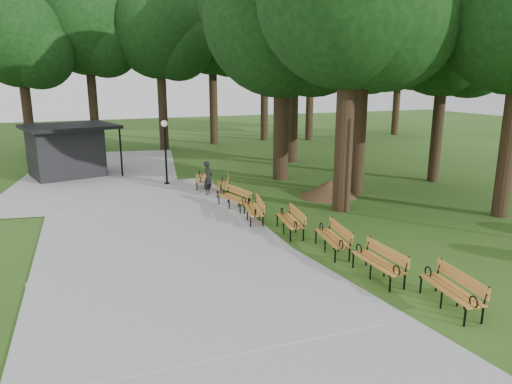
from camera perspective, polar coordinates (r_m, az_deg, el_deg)
name	(u,v)px	position (r m, az deg, el deg)	size (l,w,h in m)	color
ground	(294,246)	(14.93, 4.63, -6.57)	(100.00, 100.00, 0.00)	#284E16
path	(151,232)	(16.49, -12.78, -4.77)	(12.00, 38.00, 0.06)	#99999C
person	(208,178)	(21.16, -5.86, 1.69)	(0.56, 0.37, 1.54)	black
kiosk	(66,151)	(26.94, -22.27, 4.68)	(4.43, 3.85, 2.77)	black
lamp_post	(165,139)	(23.26, -11.07, 6.41)	(0.32, 0.32, 3.19)	black
dirt_mound	(329,189)	(21.06, 8.94, 0.42)	(2.29, 2.29, 0.73)	#47301C
bench_0	(451,290)	(11.83, 22.71, -10.99)	(1.90, 0.64, 0.88)	#C47A2D
bench_1	(378,263)	(12.85, 14.70, -8.34)	(1.90, 0.64, 0.88)	#C47A2D
bench_2	(332,238)	(14.40, 9.30, -5.62)	(1.90, 0.64, 0.88)	#C47A2D
bench_3	(290,221)	(15.93, 4.17, -3.56)	(1.90, 0.64, 0.88)	#C47A2D
bench_4	(253,210)	(17.25, -0.34, -2.16)	(1.90, 0.64, 0.88)	#C47A2D
bench_5	(234,198)	(18.85, -2.74, -0.79)	(1.90, 0.64, 0.88)	#C47A2D
bench_6	(223,185)	(21.19, -4.08, 0.84)	(1.90, 0.64, 0.88)	#C47A2D
bench_7	(201,178)	(22.78, -6.74, 1.69)	(1.90, 0.64, 0.88)	#C47A2D
lawn_tree_1	(366,10)	(21.60, 13.27, 20.87)	(5.30, 5.30, 10.70)	black
lawn_tree_2	(282,18)	(24.14, 3.25, 20.52)	(7.76, 7.76, 11.93)	black
lawn_tree_4	(294,4)	(29.51, 4.67, 21.98)	(7.87, 7.87, 13.39)	black
lawn_tree_5	(446,32)	(25.29, 22.25, 17.67)	(6.17, 6.17, 10.44)	black
tree_backdrop	(240,42)	(37.91, -1.92, 17.87)	(37.44, 8.95, 15.74)	black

